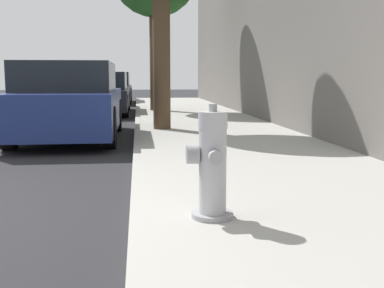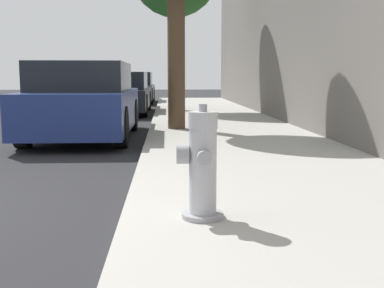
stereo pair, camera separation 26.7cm
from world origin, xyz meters
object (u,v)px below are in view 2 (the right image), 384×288
fire_hydrant (202,166)px  parked_car_mid (120,93)px  parked_car_near (85,102)px  parked_car_far (132,88)px

fire_hydrant → parked_car_mid: 11.73m
parked_car_near → parked_car_mid: (0.06, 6.11, -0.05)m
parked_car_mid → fire_hydrant: bearing=-81.8°
parked_car_mid → parked_car_far: (-0.03, 5.95, 0.03)m
fire_hydrant → parked_car_near: bearing=107.5°
fire_hydrant → parked_car_mid: bearing=98.2°
fire_hydrant → parked_car_near: 5.77m
parked_car_near → parked_car_mid: size_ratio=0.88×
fire_hydrant → parked_car_near: (-1.74, 5.50, 0.18)m
parked_car_near → parked_car_mid: bearing=89.5°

